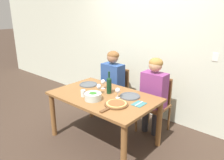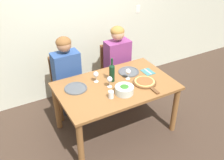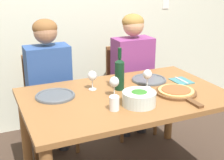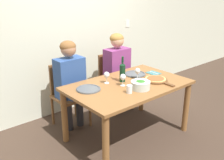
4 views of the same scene
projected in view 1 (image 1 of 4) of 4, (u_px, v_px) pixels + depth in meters
name	position (u px, v px, depth m)	size (l,w,h in m)	color
ground_plane	(104.00, 140.00, 3.35)	(40.00, 40.00, 0.00)	#3D2D23
back_wall	(151.00, 42.00, 3.81)	(10.00, 0.06, 2.70)	beige
dining_table	(104.00, 102.00, 3.15)	(1.51, 0.94, 0.73)	brown
chair_left	(116.00, 90.00, 4.02)	(0.42, 0.42, 0.88)	brown
chair_right	(156.00, 102.00, 3.50)	(0.42, 0.42, 0.88)	brown
person_woman	(112.00, 78.00, 3.86)	(0.47, 0.51, 1.22)	#28282D
person_man	(153.00, 89.00, 3.35)	(0.47, 0.51, 1.22)	#28282D
wine_bottle	(109.00, 85.00, 3.16)	(0.07, 0.07, 0.33)	black
broccoli_bowl	(93.00, 96.00, 2.95)	(0.23, 0.23, 0.10)	silver
dinner_plate_left	(88.00, 84.00, 3.54)	(0.29, 0.29, 0.02)	#4C5156
dinner_plate_right	(130.00, 96.00, 3.07)	(0.29, 0.29, 0.02)	#4C5156
pizza_on_board	(116.00, 104.00, 2.79)	(0.31, 0.45, 0.04)	brown
wine_glass_left	(103.00, 82.00, 3.34)	(0.07, 0.07, 0.15)	silver
wine_glass_right	(118.00, 91.00, 2.99)	(0.07, 0.07, 0.15)	silver
wine_glass_centre	(99.00, 87.00, 3.15)	(0.07, 0.07, 0.15)	silver
water_tumbler	(83.00, 93.00, 3.07)	(0.07, 0.07, 0.09)	silver
fork_on_napkin	(139.00, 104.00, 2.83)	(0.14, 0.18, 0.01)	#387075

